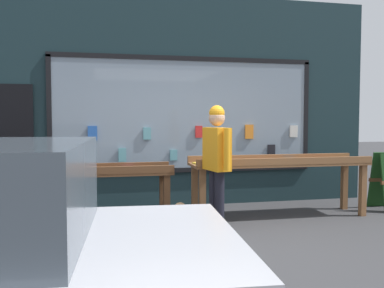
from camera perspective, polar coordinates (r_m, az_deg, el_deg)
ground_plane at (r=5.45m, az=1.09°, el=-13.08°), size 40.00×40.00×0.00m
shopfront_facade at (r=7.57m, az=-3.36°, el=5.58°), size 7.48×0.29×3.72m
display_table_left at (r=6.30m, az=-15.57°, el=-4.33°), size 2.82×0.61×0.88m
display_table_right at (r=6.89m, az=11.55°, el=-3.08°), size 2.82×0.71×0.96m
person_browsing at (r=5.92m, az=3.32°, el=-1.71°), size 0.31×0.67×1.73m
small_dog at (r=5.70m, az=-1.03°, el=-9.38°), size 0.24×0.55×0.41m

